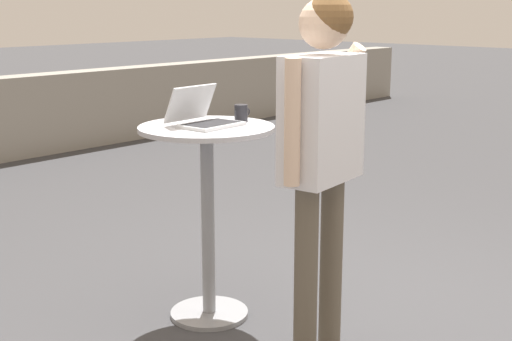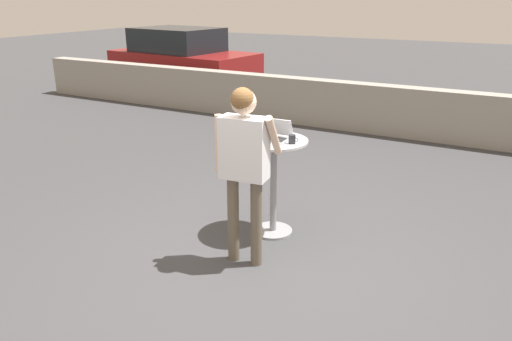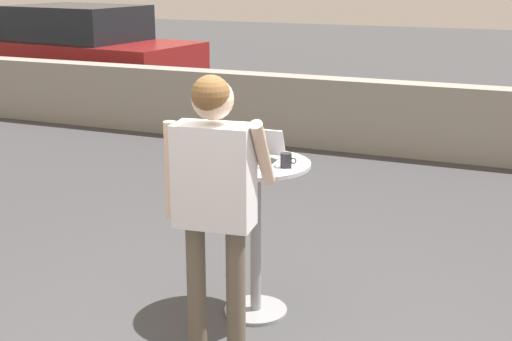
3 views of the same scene
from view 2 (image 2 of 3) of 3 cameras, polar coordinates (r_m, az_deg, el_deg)
The scene contains 7 objects.
ground_plane at distance 4.82m, azimuth 0.26°, elevation -11.23°, with size 50.00×50.00×0.00m, color #3D3D3F.
pavement_kerb at distance 9.43m, azimuth 16.05°, elevation 6.52°, with size 17.53×0.35×0.90m.
cafe_table at distance 5.24m, azimuth 2.02°, elevation -0.02°, with size 0.71×0.71×1.05m.
laptop at distance 5.13m, azimuth 2.14°, elevation 4.08°, with size 0.32×0.31×0.20m.
coffee_mug at distance 4.99m, azimuth 4.15°, elevation 3.59°, with size 0.10×0.07×0.09m.
standing_person at distance 4.50m, azimuth -1.38°, elevation 1.84°, with size 0.58×0.41×1.71m.
parked_car_near_street at distance 13.59m, azimuth -8.43°, elevation 12.50°, with size 4.03×2.28×1.61m.
Camera 2 is at (1.96, -3.64, 2.48)m, focal length 35.00 mm.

